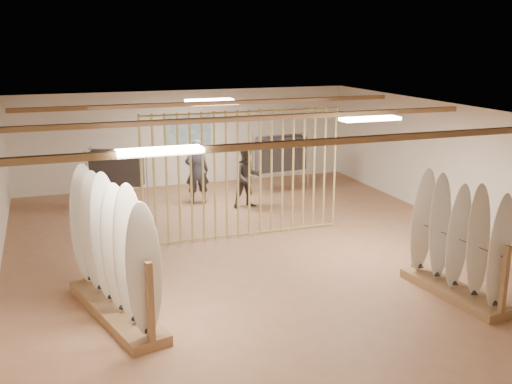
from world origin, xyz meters
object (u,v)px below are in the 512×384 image
object	(u,v)px
rack_right	(456,257)
shopper_b	(248,173)
clothing_rack_b	(281,154)
rack_left	(114,271)
shopper_a	(197,167)
clothing_rack_a	(117,168)

from	to	relation	value
rack_right	shopper_b	size ratio (longest dim) A/B	1.21
rack_right	clothing_rack_b	distance (m)	7.71
rack_left	rack_right	bearing A→B (deg)	-26.67
clothing_rack_b	rack_left	bearing A→B (deg)	-134.83
shopper_a	shopper_b	size ratio (longest dim) A/B	1.08
clothing_rack_a	clothing_rack_b	bearing A→B (deg)	25.65
shopper_b	shopper_a	bearing A→B (deg)	144.44
rack_right	shopper_b	distance (m)	6.60
rack_right	clothing_rack_b	size ratio (longest dim) A/B	1.31
clothing_rack_b	shopper_b	xyz separation A→B (m)	(-1.43, -1.28, -0.18)
clothing_rack_a	shopper_a	distance (m)	2.06
rack_left	shopper_a	distance (m)	6.74
rack_left	clothing_rack_b	xyz separation A→B (m)	(5.43, 6.54, 0.33)
rack_left	clothing_rack_a	bearing A→B (deg)	67.72
clothing_rack_b	shopper_b	size ratio (longest dim) A/B	0.92
shopper_a	rack_right	bearing A→B (deg)	116.39
shopper_a	shopper_b	bearing A→B (deg)	150.24
rack_right	clothing_rack_b	bearing A→B (deg)	84.87
clothing_rack_b	clothing_rack_a	bearing A→B (deg)	175.90
rack_left	shopper_b	bearing A→B (deg)	37.98
shopper_a	shopper_b	distance (m)	1.40
rack_left	shopper_b	size ratio (longest dim) A/B	1.55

